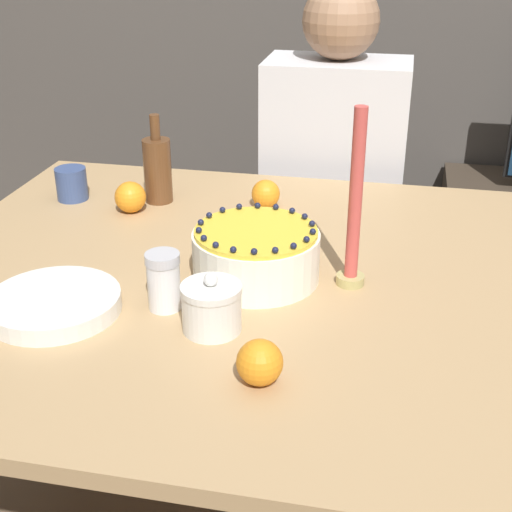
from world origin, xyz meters
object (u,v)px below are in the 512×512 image
object	(u,v)px
bottle	(158,169)
person_man_blue_shirt	(331,227)
sugar_shaker	(164,281)
cake	(256,254)
candle	(354,215)
sugar_bowl	(212,307)

from	to	relation	value
bottle	person_man_blue_shirt	distance (m)	0.66
person_man_blue_shirt	sugar_shaker	bearing A→B (deg)	77.75
cake	person_man_blue_shirt	world-z (taller)	person_man_blue_shirt
cake	candle	world-z (taller)	candle
sugar_bowl	sugar_shaker	xyz separation A→B (m)	(-0.10, 0.05, 0.01)
cake	candle	bearing A→B (deg)	3.20
sugar_shaker	person_man_blue_shirt	xyz separation A→B (m)	(0.20, 0.93, -0.28)
cake	sugar_bowl	world-z (taller)	cake
sugar_bowl	cake	bearing A→B (deg)	80.16
sugar_shaker	cake	bearing A→B (deg)	47.00
sugar_bowl	sugar_shaker	bearing A→B (deg)	152.05
sugar_shaker	sugar_bowl	bearing A→B (deg)	-27.95
sugar_bowl	bottle	xyz separation A→B (m)	(-0.28, 0.55, 0.04)
bottle	sugar_shaker	bearing A→B (deg)	-70.16
sugar_shaker	person_man_blue_shirt	bearing A→B (deg)	77.75
sugar_shaker	candle	distance (m)	0.36
sugar_bowl	candle	distance (m)	0.32
sugar_bowl	candle	size ratio (longest dim) A/B	0.31
person_man_blue_shirt	bottle	bearing A→B (deg)	49.02
candle	person_man_blue_shirt	size ratio (longest dim) A/B	0.27
person_man_blue_shirt	sugar_bowl	bearing A→B (deg)	84.12
cake	sugar_shaker	xyz separation A→B (m)	(-0.14, -0.15, 0.00)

